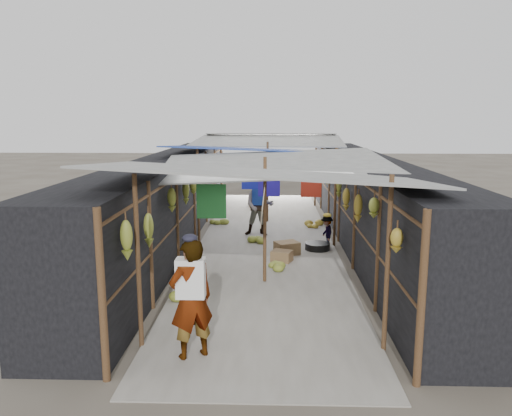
# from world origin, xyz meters

# --- Properties ---
(ground) EXTENTS (80.00, 80.00, 0.00)m
(ground) POSITION_xyz_m (0.00, 0.00, 0.00)
(ground) COLOR #6B6356
(ground) RESTS_ON ground
(aisle_slab) EXTENTS (3.60, 16.00, 0.02)m
(aisle_slab) POSITION_xyz_m (0.00, 6.50, 0.01)
(aisle_slab) COLOR #9E998E
(aisle_slab) RESTS_ON ground
(stall_left) EXTENTS (1.40, 15.00, 2.30)m
(stall_left) POSITION_xyz_m (-2.70, 6.50, 1.15)
(stall_left) COLOR black
(stall_left) RESTS_ON ground
(stall_right) EXTENTS (1.40, 15.00, 2.30)m
(stall_right) POSITION_xyz_m (2.70, 6.50, 1.15)
(stall_right) COLOR black
(stall_right) RESTS_ON ground
(crate_near) EXTENTS (0.69, 0.63, 0.33)m
(crate_near) POSITION_xyz_m (0.52, 5.09, 0.17)
(crate_near) COLOR #93774B
(crate_near) RESTS_ON ground
(crate_mid) EXTENTS (0.56, 0.51, 0.28)m
(crate_mid) POSITION_xyz_m (0.39, 4.47, 0.14)
(crate_mid) COLOR #93774B
(crate_mid) RESTS_ON ground
(crate_back) EXTENTS (0.53, 0.46, 0.31)m
(crate_back) POSITION_xyz_m (-0.46, 11.68, 0.16)
(crate_back) COLOR #93774B
(crate_back) RESTS_ON ground
(black_basin) EXTENTS (0.64, 0.64, 0.19)m
(black_basin) POSITION_xyz_m (1.32, 5.55, 0.10)
(black_basin) COLOR black
(black_basin) RESTS_ON ground
(vendor_elderly) EXTENTS (0.76, 0.68, 1.74)m
(vendor_elderly) POSITION_xyz_m (-0.98, -0.33, 0.87)
(vendor_elderly) COLOR white
(vendor_elderly) RESTS_ON ground
(shopper_blue) EXTENTS (0.85, 0.66, 1.74)m
(shopper_blue) POSITION_xyz_m (-0.22, 7.14, 0.87)
(shopper_blue) COLOR navy
(shopper_blue) RESTS_ON ground
(vendor_seated) EXTENTS (0.41, 0.61, 0.88)m
(vendor_seated) POSITION_xyz_m (1.57, 5.71, 0.44)
(vendor_seated) COLOR #4A4640
(vendor_seated) RESTS_ON ground
(market_canopy) EXTENTS (5.62, 15.20, 2.77)m
(market_canopy) POSITION_xyz_m (0.02, 6.84, 2.40)
(market_canopy) COLOR brown
(market_canopy) RESTS_ON ground
(hanging_bananas) EXTENTS (3.95, 13.79, 0.83)m
(hanging_bananas) POSITION_xyz_m (-0.08, 6.34, 1.63)
(hanging_bananas) COLOR olive
(hanging_bananas) RESTS_ON ground
(floor_bananas) EXTENTS (3.64, 7.07, 0.30)m
(floor_bananas) POSITION_xyz_m (-0.65, 5.09, 0.13)
(floor_bananas) COLOR olive
(floor_bananas) RESTS_ON ground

